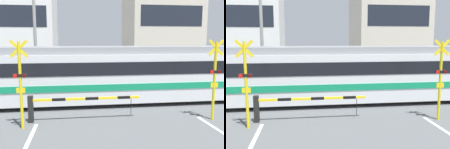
# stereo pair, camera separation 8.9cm
# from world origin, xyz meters

# --- Properties ---
(rail_track_near) EXTENTS (50.00, 0.10, 0.08)m
(rail_track_near) POSITION_xyz_m (0.00, 11.22, 0.04)
(rail_track_near) COLOR #6B6051
(rail_track_near) RESTS_ON ground_plane
(rail_track_far) EXTENTS (50.00, 0.10, 0.08)m
(rail_track_far) POSITION_xyz_m (0.00, 12.66, 0.04)
(rail_track_far) COLOR #6B6051
(rail_track_far) RESTS_ON ground_plane
(commuter_train) EXTENTS (19.81, 3.05, 3.03)m
(commuter_train) POSITION_xyz_m (-0.23, 11.94, 1.63)
(commuter_train) COLOR silver
(commuter_train) RESTS_ON ground_plane
(crossing_barrier_near) EXTENTS (4.69, 0.20, 1.12)m
(crossing_barrier_near) POSITION_xyz_m (-2.41, 8.94, 0.76)
(crossing_barrier_near) COLOR black
(crossing_barrier_near) RESTS_ON ground_plane
(crossing_barrier_far) EXTENTS (4.69, 0.20, 1.12)m
(crossing_barrier_far) POSITION_xyz_m (2.41, 14.46, 0.76)
(crossing_barrier_far) COLOR black
(crossing_barrier_far) RESTS_ON ground_plane
(crossing_signal_left) EXTENTS (0.68, 0.15, 3.41)m
(crossing_signal_left) POSITION_xyz_m (-3.92, 8.25, 1.89)
(crossing_signal_left) COLOR yellow
(crossing_signal_left) RESTS_ON ground_plane
(crossing_signal_right) EXTENTS (0.68, 0.15, 3.41)m
(crossing_signal_right) POSITION_xyz_m (3.92, 8.25, 1.89)
(crossing_signal_right) COLOR yellow
(crossing_signal_right) RESTS_ON ground_plane
(pedestrian) EXTENTS (0.38, 0.22, 1.58)m
(pedestrian) POSITION_xyz_m (-0.00, 18.06, 0.90)
(pedestrian) COLOR #23232D
(pedestrian) RESTS_ON ground_plane
(building_left_of_street) EXTENTS (6.33, 7.21, 10.16)m
(building_left_of_street) POSITION_xyz_m (-7.24, 27.28, 5.08)
(building_left_of_street) COLOR white
(building_left_of_street) RESTS_ON ground_plane
(building_right_of_street) EXTENTS (7.87, 7.21, 10.57)m
(building_right_of_street) POSITION_xyz_m (8.00, 27.28, 5.29)
(building_right_of_street) COLOR beige
(building_right_of_street) RESTS_ON ground_plane
(utility_pole_streetside) EXTENTS (0.22, 0.22, 8.31)m
(utility_pole_streetside) POSITION_xyz_m (-4.67, 16.96, 4.16)
(utility_pole_streetside) COLOR gray
(utility_pole_streetside) RESTS_ON ground_plane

